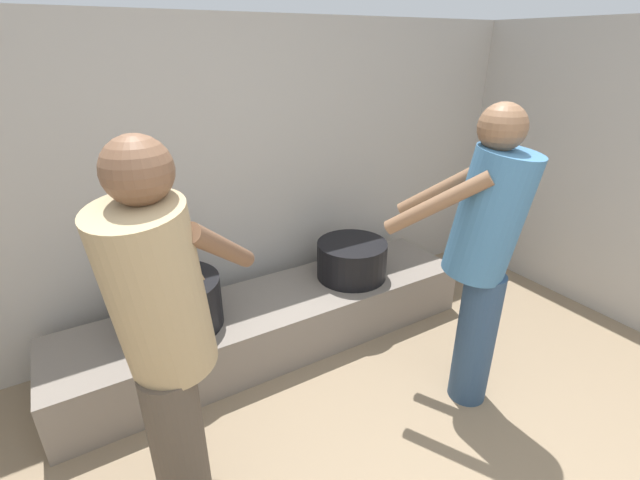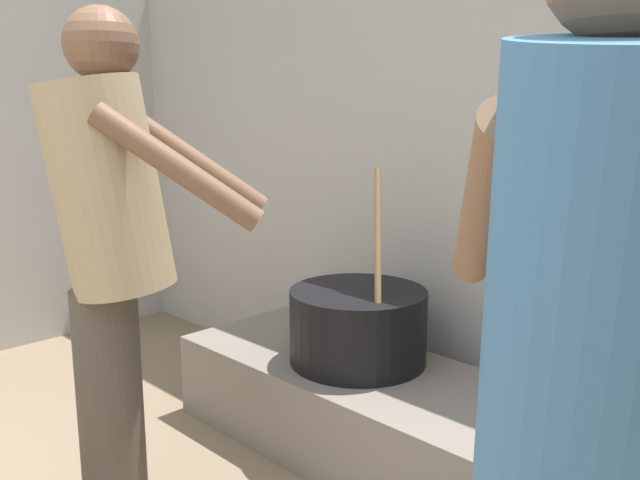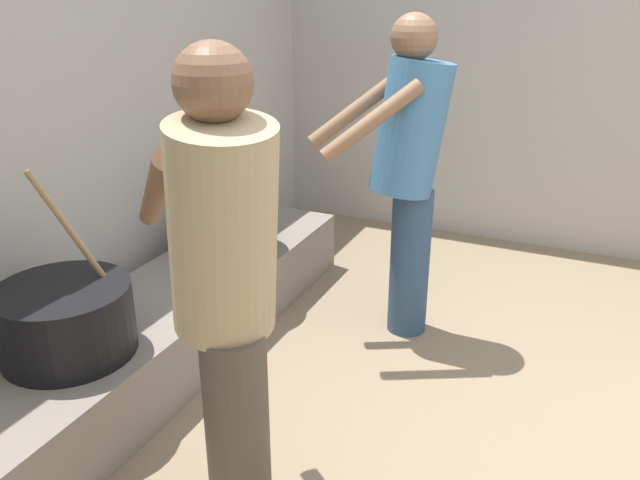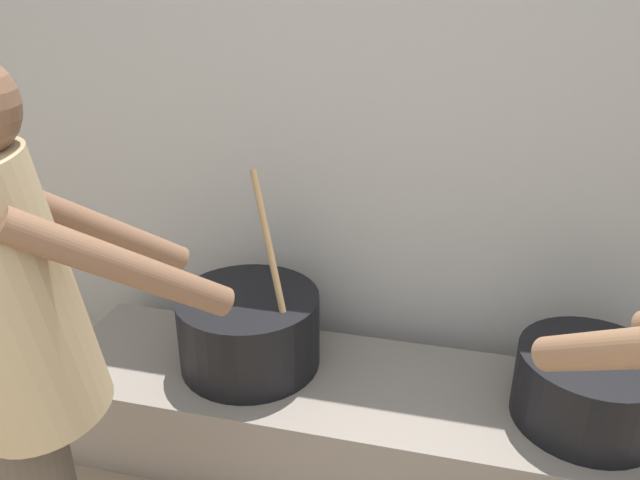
% 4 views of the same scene
% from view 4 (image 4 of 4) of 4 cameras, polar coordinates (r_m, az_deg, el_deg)
% --- Properties ---
extents(block_enclosure_rear, '(5.20, 0.20, 1.96)m').
position_cam_4_polar(block_enclosure_rear, '(2.43, 5.10, 6.69)').
color(block_enclosure_rear, '#ADA8A0').
rests_on(block_enclosure_rear, ground_plane).
extents(hearth_ledge, '(2.61, 0.60, 0.34)m').
position_cam_4_polar(hearth_ledge, '(2.35, 7.69, -16.89)').
color(hearth_ledge, slate).
rests_on(hearth_ledge, ground_plane).
extents(cooking_pot_main, '(0.52, 0.52, 0.74)m').
position_cam_4_polar(cooking_pot_main, '(2.29, -6.60, -8.25)').
color(cooking_pot_main, black).
rests_on(cooking_pot_main, hearth_ledge).
extents(cooking_pot_secondary, '(0.47, 0.47, 0.25)m').
position_cam_4_polar(cooking_pot_secondary, '(2.21, 23.75, -12.43)').
color(cooking_pot_secondary, black).
rests_on(cooking_pot_secondary, hearth_ledge).
extents(cook_in_tan_shirt, '(0.68, 0.70, 1.58)m').
position_cam_4_polar(cook_in_tan_shirt, '(1.53, -26.23, -10.43)').
color(cook_in_tan_shirt, '#4C4238').
rests_on(cook_in_tan_shirt, ground_plane).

